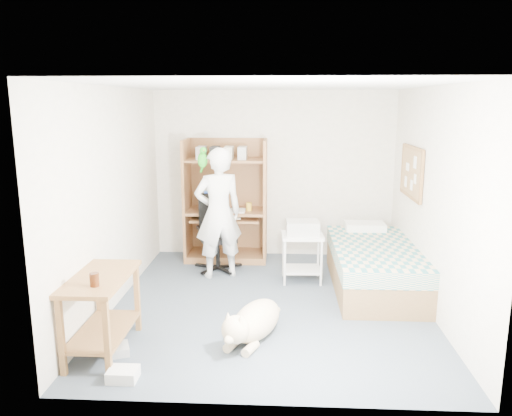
# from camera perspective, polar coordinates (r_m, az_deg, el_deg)

# --- Properties ---
(floor) EXTENTS (4.00, 4.00, 0.00)m
(floor) POSITION_cam_1_polar(r_m,az_deg,el_deg) (5.97, 1.62, -10.91)
(floor) COLOR #404C57
(floor) RESTS_ON ground
(wall_back) EXTENTS (3.60, 0.02, 2.50)m
(wall_back) POSITION_cam_1_polar(r_m,az_deg,el_deg) (7.57, 2.05, 3.85)
(wall_back) COLOR beige
(wall_back) RESTS_ON floor
(wall_right) EXTENTS (0.02, 4.00, 2.50)m
(wall_right) POSITION_cam_1_polar(r_m,az_deg,el_deg) (5.85, 19.63, 0.71)
(wall_right) COLOR beige
(wall_right) RESTS_ON floor
(wall_left) EXTENTS (0.02, 4.00, 2.50)m
(wall_left) POSITION_cam_1_polar(r_m,az_deg,el_deg) (5.92, -16.00, 1.09)
(wall_left) COLOR beige
(wall_left) RESTS_ON floor
(ceiling) EXTENTS (3.60, 4.00, 0.02)m
(ceiling) POSITION_cam_1_polar(r_m,az_deg,el_deg) (5.50, 1.78, 13.84)
(ceiling) COLOR white
(ceiling) RESTS_ON wall_back
(computer_hutch) EXTENTS (1.20, 0.63, 1.80)m
(computer_hutch) POSITION_cam_1_polar(r_m,az_deg,el_deg) (7.43, -3.41, 0.32)
(computer_hutch) COLOR brown
(computer_hutch) RESTS_ON floor
(bed) EXTENTS (1.02, 2.02, 0.66)m
(bed) POSITION_cam_1_polar(r_m,az_deg,el_deg) (6.55, 13.29, -6.44)
(bed) COLOR brown
(bed) RESTS_ON floor
(side_desk) EXTENTS (0.50, 1.00, 0.75)m
(side_desk) POSITION_cam_1_polar(r_m,az_deg,el_deg) (4.96, -17.22, -10.22)
(side_desk) COLOR brown
(side_desk) RESTS_ON floor
(corkboard) EXTENTS (0.04, 0.94, 0.66)m
(corkboard) POSITION_cam_1_polar(r_m,az_deg,el_deg) (6.66, 17.36, 3.92)
(corkboard) COLOR olive
(corkboard) RESTS_ON wall_right
(office_chair) EXTENTS (0.61, 0.61, 1.05)m
(office_chair) POSITION_cam_1_polar(r_m,az_deg,el_deg) (7.07, -4.52, -4.01)
(office_chair) COLOR black
(office_chair) RESTS_ON floor
(person) EXTENTS (0.75, 0.63, 1.75)m
(person) POSITION_cam_1_polar(r_m,az_deg,el_deg) (6.65, -4.32, -0.60)
(person) COLOR white
(person) RESTS_ON floor
(parrot) EXTENTS (0.13, 0.22, 0.35)m
(parrot) POSITION_cam_1_polar(r_m,az_deg,el_deg) (6.57, -6.12, 5.64)
(parrot) COLOR #1B9115
(parrot) RESTS_ON person
(dog) EXTENTS (0.65, 1.10, 0.44)m
(dog) POSITION_cam_1_polar(r_m,az_deg,el_deg) (5.08, -0.31, -12.84)
(dog) COLOR tan
(dog) RESTS_ON floor
(printer_cart) EXTENTS (0.55, 0.45, 0.64)m
(printer_cart) POSITION_cam_1_polar(r_m,az_deg,el_deg) (6.59, 5.29, -4.81)
(printer_cart) COLOR white
(printer_cart) RESTS_ON floor
(printer) EXTENTS (0.43, 0.34, 0.18)m
(printer) POSITION_cam_1_polar(r_m,az_deg,el_deg) (6.50, 5.35, -2.24)
(printer) COLOR #AEAFAA
(printer) RESTS_ON printer_cart
(crt_monitor) EXTENTS (0.39, 0.42, 0.35)m
(crt_monitor) POSITION_cam_1_polar(r_m,az_deg,el_deg) (7.44, -4.65, 1.28)
(crt_monitor) COLOR beige
(crt_monitor) RESTS_ON computer_hutch
(keyboard) EXTENTS (0.45, 0.17, 0.03)m
(keyboard) POSITION_cam_1_polar(r_m,az_deg,el_deg) (7.31, -3.52, -1.08)
(keyboard) COLOR beige
(keyboard) RESTS_ON computer_hutch
(pencil_cup) EXTENTS (0.08, 0.08, 0.12)m
(pencil_cup) POSITION_cam_1_polar(r_m,az_deg,el_deg) (7.32, -0.81, 0.15)
(pencil_cup) COLOR gold
(pencil_cup) RESTS_ON computer_hutch
(drink_glass) EXTENTS (0.08, 0.08, 0.12)m
(drink_glass) POSITION_cam_1_polar(r_m,az_deg,el_deg) (4.61, -17.99, -7.80)
(drink_glass) COLOR #3E1B09
(drink_glass) RESTS_ON side_desk
(floor_box_a) EXTENTS (0.25, 0.20, 0.10)m
(floor_box_a) POSITION_cam_1_polar(r_m,az_deg,el_deg) (4.62, -14.96, -17.91)
(floor_box_a) COLOR white
(floor_box_a) RESTS_ON floor
(floor_box_b) EXTENTS (0.25, 0.27, 0.08)m
(floor_box_b) POSITION_cam_1_polar(r_m,az_deg,el_deg) (5.06, -15.39, -15.32)
(floor_box_b) COLOR #AFAFAA
(floor_box_b) RESTS_ON floor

